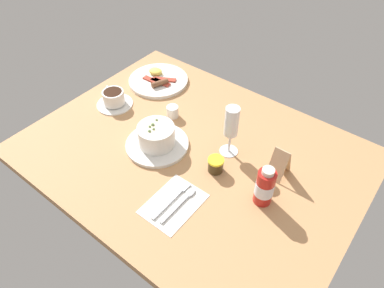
% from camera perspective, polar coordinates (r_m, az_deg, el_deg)
% --- Properties ---
extents(ground_plane, '(1.10, 0.84, 0.03)m').
position_cam_1_polar(ground_plane, '(1.21, 0.08, -1.64)').
color(ground_plane, '#B27F51').
extents(porridge_bowl, '(0.22, 0.22, 0.09)m').
position_cam_1_polar(porridge_bowl, '(1.20, -5.73, 1.05)').
color(porridge_bowl, silver).
rests_on(porridge_bowl, ground_plane).
extents(cutlery_setting, '(0.13, 0.18, 0.01)m').
position_cam_1_polar(cutlery_setting, '(1.06, -2.82, -9.39)').
color(cutlery_setting, silver).
rests_on(cutlery_setting, ground_plane).
extents(coffee_cup, '(0.14, 0.14, 0.06)m').
position_cam_1_polar(coffee_cup, '(1.41, -12.48, 7.14)').
color(coffee_cup, silver).
rests_on(coffee_cup, ground_plane).
extents(creamer_jug, '(0.05, 0.05, 0.05)m').
position_cam_1_polar(creamer_jug, '(1.32, -3.16, 5.24)').
color(creamer_jug, silver).
rests_on(creamer_jug, ground_plane).
extents(wine_glass, '(0.06, 0.06, 0.19)m').
position_cam_1_polar(wine_glass, '(1.13, 6.37, 3.17)').
color(wine_glass, white).
rests_on(wine_glass, ground_plane).
extents(jam_jar, '(0.05, 0.05, 0.05)m').
position_cam_1_polar(jam_jar, '(1.13, 3.83, -3.35)').
color(jam_jar, '#3B2E16').
rests_on(jam_jar, ground_plane).
extents(sauce_bottle_red, '(0.06, 0.06, 0.14)m').
position_cam_1_polar(sauce_bottle_red, '(1.04, 11.63, -6.78)').
color(sauce_bottle_red, '#B21E19').
rests_on(sauce_bottle_red, ground_plane).
extents(breakfast_plate, '(0.25, 0.25, 0.04)m').
position_cam_1_polar(breakfast_plate, '(1.52, -5.45, 10.24)').
color(breakfast_plate, silver).
rests_on(breakfast_plate, ground_plane).
extents(menu_card, '(0.05, 0.07, 0.11)m').
position_cam_1_polar(menu_card, '(1.13, 14.01, -2.88)').
color(menu_card, tan).
rests_on(menu_card, ground_plane).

